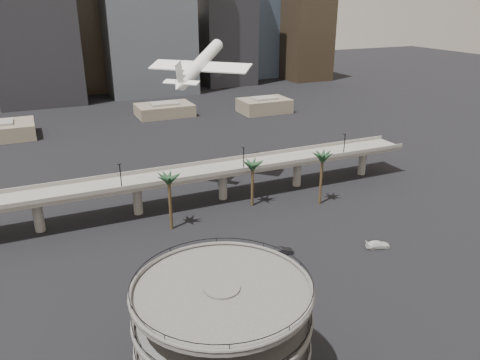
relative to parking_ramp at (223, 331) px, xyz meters
name	(u,v)px	position (x,y,z in m)	size (l,w,h in m)	color
ground	(294,344)	(13.00, 4.00, -9.84)	(700.00, 700.00, 0.00)	black
parking_ramp	(223,331)	(0.00, 0.00, 0.00)	(22.20, 22.20, 17.35)	#4B4846
overpass	(181,178)	(13.00, 59.00, -2.50)	(130.00, 9.30, 14.70)	slate
palm_trees	(251,168)	(27.02, 48.65, 1.59)	(42.40, 10.40, 14.00)	#47371E
low_buildings	(134,116)	(19.89, 146.30, -6.97)	(135.00, 27.50, 6.80)	#6A5C4E
skyline	(113,15)	(28.11, 221.09, 29.84)	(269.00, 86.00, 108.66)	gray
airborne_jet	(200,64)	(23.90, 73.33, 22.67)	(23.98, 24.75, 11.68)	white
car_a	(234,301)	(8.72, 16.47, -9.04)	(1.87, 4.65, 1.59)	#A32D17
car_b	(282,251)	(24.30, 27.91, -9.10)	(1.57, 4.49, 1.48)	black
car_c	(378,245)	(43.73, 22.20, -9.11)	(2.04, 5.01, 1.45)	white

